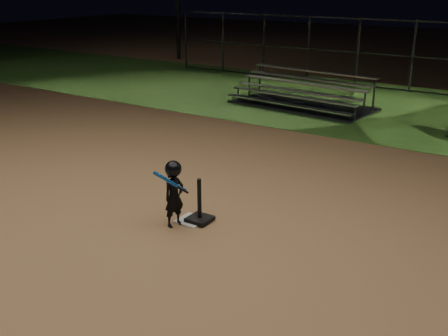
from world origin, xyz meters
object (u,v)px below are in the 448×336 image
child_batter (174,192)px  bleacher_left (302,100)px  home_plate (191,220)px  batting_tee (200,213)px

child_batter → bleacher_left: 9.25m
child_batter → home_plate: bearing=-8.2°
batting_tee → child_batter: child_batter is taller
bleacher_left → batting_tee: bearing=-69.1°
home_plate → batting_tee: bearing=21.4°
batting_tee → home_plate: bearing=-158.6°
home_plate → batting_tee: 0.21m
home_plate → bleacher_left: size_ratio=0.10×
home_plate → bleacher_left: (-2.18, 8.73, 0.21)m
batting_tee → bleacher_left: bearing=104.9°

